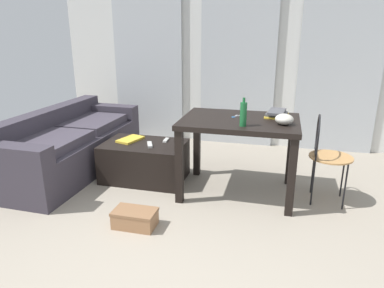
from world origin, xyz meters
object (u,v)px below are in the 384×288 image
at_px(magazine, 130,139).
at_px(craft_table, 239,131).
at_px(bottle_near, 243,114).
at_px(tv_remote_primary, 166,140).
at_px(wire_chair, 324,149).
at_px(book_stack, 277,114).
at_px(tv_remote_secondary, 150,145).
at_px(couch, 69,146).
at_px(bowl, 284,119).
at_px(coffee_table, 145,161).
at_px(scissors, 235,116).
at_px(shoebox, 135,218).

bearing_deg(magazine, craft_table, 9.80).
bearing_deg(bottle_near, tv_remote_primary, 151.79).
relative_size(wire_chair, book_stack, 2.72).
distance_m(craft_table, tv_remote_secondary, 0.98).
height_order(couch, book_stack, book_stack).
relative_size(couch, bottle_near, 8.05).
bearing_deg(bowl, magazine, 171.28).
bearing_deg(magazine, book_stack, 18.36).
bearing_deg(bowl, book_stack, 103.65).
distance_m(craft_table, magazine, 1.26).
xyz_separation_m(craft_table, tv_remote_secondary, (-0.95, 0.02, -0.23)).
relative_size(craft_table, book_stack, 3.58).
distance_m(wire_chair, tv_remote_secondary, 1.76).
height_order(coffee_table, craft_table, craft_table).
xyz_separation_m(couch, book_stack, (2.36, 0.06, 0.51)).
xyz_separation_m(scissors, tv_remote_primary, (-0.78, 0.14, -0.35)).
bearing_deg(book_stack, coffee_table, -175.49).
bearing_deg(craft_table, bottle_near, -77.53).
height_order(tv_remote_primary, tv_remote_secondary, tv_remote_secondary).
xyz_separation_m(book_stack, shoebox, (-1.10, -1.08, -0.73)).
xyz_separation_m(couch, wire_chair, (2.82, -0.11, 0.23)).
bearing_deg(wire_chair, coffee_table, 178.15).
bearing_deg(tv_remote_secondary, coffee_table, 120.47).
distance_m(craft_table, bowl, 0.46).
height_order(coffee_table, tv_remote_primary, tv_remote_primary).
distance_m(wire_chair, tv_remote_primary, 1.66).
height_order(coffee_table, book_stack, book_stack).
relative_size(bottle_near, tv_remote_secondary, 1.42).
bearing_deg(couch, tv_remote_primary, 4.35).
height_order(wire_chair, bowl, bowl).
distance_m(book_stack, tv_remote_primary, 1.24).
bearing_deg(tv_remote_primary, magazine, -173.04).
xyz_separation_m(tv_remote_primary, magazine, (-0.39, -0.08, 0.00)).
bearing_deg(scissors, bottle_near, -70.86).
bearing_deg(magazine, scissors, 13.50).
bearing_deg(shoebox, book_stack, 44.64).
height_order(book_stack, shoebox, book_stack).
distance_m(bowl, scissors, 0.51).
bearing_deg(bowl, scissors, 158.32).
bearing_deg(magazine, tv_remote_primary, 27.80).
distance_m(wire_chair, scissors, 0.90).
bearing_deg(wire_chair, bottle_near, -159.40).
bearing_deg(couch, wire_chair, -2.21).
distance_m(coffee_table, bottle_near, 1.34).
xyz_separation_m(coffee_table, bottle_near, (1.10, -0.34, 0.68)).
xyz_separation_m(craft_table, shoebox, (-0.75, -0.89, -0.58)).
distance_m(scissors, tv_remote_secondary, 0.96).
distance_m(couch, wire_chair, 2.83).
bearing_deg(couch, craft_table, -3.83).
bearing_deg(couch, coffee_table, -2.90).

